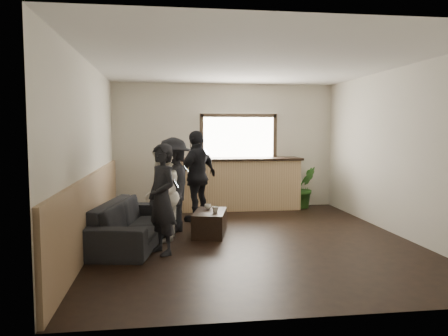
{
  "coord_description": "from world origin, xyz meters",
  "views": [
    {
      "loc": [
        -1.37,
        -6.82,
        1.76
      ],
      "look_at": [
        -0.38,
        0.4,
        1.13
      ],
      "focal_mm": 35.0,
      "sensor_mm": 36.0,
      "label": 1
    }
  ],
  "objects": [
    {
      "name": "ground",
      "position": [
        0.0,
        0.0,
        0.0
      ],
      "size": [
        5.0,
        6.0,
        0.01
      ],
      "primitive_type": "cube",
      "color": "black"
    },
    {
      "name": "coffee_table",
      "position": [
        -0.62,
        0.39,
        0.2
      ],
      "size": [
        0.69,
        0.99,
        0.4
      ],
      "primitive_type": "cube",
      "rotation": [
        0.0,
        0.0,
        -0.22
      ],
      "color": "black",
      "rests_on": "ground"
    },
    {
      "name": "person_c",
      "position": [
        -1.22,
        0.76,
        0.82
      ],
      "size": [
        0.78,
        1.15,
        1.64
      ],
      "rotation": [
        0.0,
        0.0,
        -1.4
      ],
      "color": "black",
      "rests_on": "ground"
    },
    {
      "name": "cup_b",
      "position": [
        -0.55,
        0.25,
        0.45
      ],
      "size": [
        0.12,
        0.12,
        0.1
      ],
      "primitive_type": "imported",
      "rotation": [
        0.0,
        0.0,
        3.23
      ],
      "color": "silver",
      "rests_on": "coffee_table"
    },
    {
      "name": "person_b",
      "position": [
        -1.42,
        0.09,
        0.75
      ],
      "size": [
        0.63,
        0.78,
        1.5
      ],
      "rotation": [
        0.0,
        0.0,
        -1.66
      ],
      "color": "beige",
      "rests_on": "ground"
    },
    {
      "name": "cup_a",
      "position": [
        -0.64,
        0.58,
        0.45
      ],
      "size": [
        0.12,
        0.12,
        0.09
      ],
      "primitive_type": "imported",
      "rotation": [
        0.0,
        0.0,
        3.13
      ],
      "color": "silver",
      "rests_on": "coffee_table"
    },
    {
      "name": "person_a",
      "position": [
        -1.41,
        -0.64,
        0.79
      ],
      "size": [
        0.61,
        0.68,
        1.57
      ],
      "rotation": [
        0.0,
        0.0,
        -1.05
      ],
      "color": "black",
      "rests_on": "ground"
    },
    {
      "name": "bar_counter",
      "position": [
        0.3,
        2.7,
        0.64
      ],
      "size": [
        2.7,
        0.68,
        2.13
      ],
      "color": "tan",
      "rests_on": "ground"
    },
    {
      "name": "potted_plant",
      "position": [
        1.78,
        2.65,
        0.47
      ],
      "size": [
        0.59,
        0.51,
        0.94
      ],
      "primitive_type": "imported",
      "rotation": [
        0.0,
        0.0,
        0.2
      ],
      "color": "#2D6623",
      "rests_on": "ground"
    },
    {
      "name": "room_shell",
      "position": [
        -0.74,
        0.0,
        1.47
      ],
      "size": [
        5.01,
        6.01,
        2.8
      ],
      "color": "silver",
      "rests_on": "ground"
    },
    {
      "name": "person_d",
      "position": [
        -0.74,
        1.55,
        0.88
      ],
      "size": [
        1.02,
        1.04,
        1.76
      ],
      "rotation": [
        0.0,
        0.0,
        -2.33
      ],
      "color": "black",
      "rests_on": "ground"
    },
    {
      "name": "sofa",
      "position": [
        -1.87,
        -0.0,
        0.33
      ],
      "size": [
        1.28,
        2.37,
        0.65
      ],
      "primitive_type": "imported",
      "rotation": [
        0.0,
        0.0,
        1.38
      ],
      "color": "black",
      "rests_on": "ground"
    }
  ]
}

